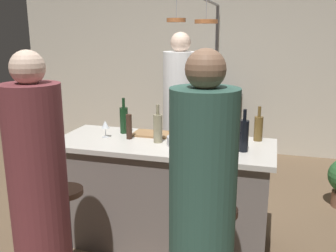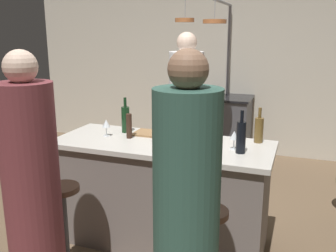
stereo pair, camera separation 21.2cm
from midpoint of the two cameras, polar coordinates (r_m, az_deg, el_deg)
ground_plane at (r=3.41m, az=-2.60°, el=-17.16°), size 9.00×9.00×0.00m
back_wall at (r=5.70m, az=6.55°, el=9.30°), size 6.40×0.16×2.60m
kitchen_island at (r=3.20m, az=-2.69°, el=-10.21°), size 1.80×0.72×0.90m
stove_range at (r=5.45m, az=5.59°, el=0.01°), size 0.80×0.64×0.89m
chef at (r=4.11m, az=0.37°, el=0.86°), size 0.38×0.38×1.78m
bar_stool_left at (r=2.96m, az=-17.25°, el=-14.68°), size 0.28×0.28×0.68m
guest_left at (r=2.51m, az=-21.52°, el=-10.14°), size 0.35×0.35×1.68m
bar_stool_right at (r=2.58m, az=4.97°, el=-18.62°), size 0.28×0.28×0.68m
guest_right at (r=2.07m, az=2.23°, el=-14.17°), size 0.36×0.36×1.70m
overhead_pot_rack at (r=4.90m, az=4.49°, el=12.53°), size 0.60×1.32×2.17m
cutting_board at (r=3.26m, az=-4.38°, el=-1.22°), size 0.32×0.22×0.02m
pepper_mill at (r=3.14m, az=-7.94°, el=-0.12°), size 0.05×0.05×0.21m
wine_bottle_white at (r=3.01m, az=-3.60°, el=-0.29°), size 0.07×0.07×0.32m
wine_bottle_rose at (r=2.81m, az=1.56°, el=-1.47°), size 0.07×0.07×0.30m
wine_bottle_amber at (r=3.12m, az=11.85°, el=-0.29°), size 0.07×0.07×0.29m
wine_bottle_dark at (r=2.81m, az=9.46°, el=-1.40°), size 0.07×0.07×0.32m
wine_bottle_red at (r=3.32m, az=-8.60°, el=0.97°), size 0.07×0.07×0.32m
wine_glass_near_left_guest at (r=3.22m, az=-11.48°, el=0.10°), size 0.07×0.07×0.15m
wine_glass_near_right_guest at (r=2.89m, az=8.39°, el=-1.37°), size 0.07×0.07×0.15m
mixing_bowl_steel at (r=2.95m, az=-0.24°, el=-2.29°), size 0.21×0.21×0.07m
mixing_bowl_wooden at (r=3.16m, az=1.51°, el=-1.07°), size 0.14×0.14×0.08m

